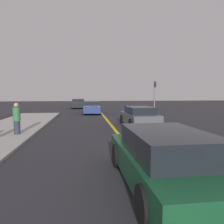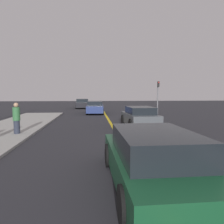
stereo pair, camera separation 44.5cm
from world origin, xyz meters
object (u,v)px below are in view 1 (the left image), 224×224
car_parked_left_lot (92,107)px  car_oncoming_far (78,104)px  car_ahead_center (164,159)px  pedestrian_far_standing (17,119)px  car_far_distant (139,117)px  traffic_light (155,94)px

car_parked_left_lot → car_oncoming_far: 8.38m
car_parked_left_lot → car_ahead_center: bearing=-84.9°
car_parked_left_lot → pedestrian_far_standing: (-4.20, -12.00, 0.26)m
car_far_distant → pedestrian_far_standing: size_ratio=2.49×
pedestrian_far_standing → traffic_light: bearing=44.6°
car_far_distant → traffic_light: bearing=62.7°
car_ahead_center → car_oncoming_far: size_ratio=1.04×
car_oncoming_far → pedestrian_far_standing: pedestrian_far_standing is taller
car_far_distant → car_parked_left_lot: car_parked_left_lot is taller
car_parked_left_lot → car_far_distant: bearing=-72.1°
car_ahead_center → pedestrian_far_standing: bearing=127.5°
car_oncoming_far → traffic_light: 12.76m
car_far_distant → car_oncoming_far: car_oncoming_far is taller
car_parked_left_lot → traffic_light: size_ratio=1.43×
traffic_light → pedestrian_far_standing: bearing=-135.4°
car_ahead_center → pedestrian_far_standing: pedestrian_far_standing is taller
car_far_distant → pedestrian_far_standing: bearing=-164.1°
car_ahead_center → car_far_distant: size_ratio=1.19×
car_ahead_center → car_parked_left_lot: bearing=92.5°
car_ahead_center → car_parked_left_lot: (-1.08, 18.70, -0.01)m
pedestrian_far_standing → traffic_light: traffic_light is taller
car_parked_left_lot → car_oncoming_far: bearing=103.7°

